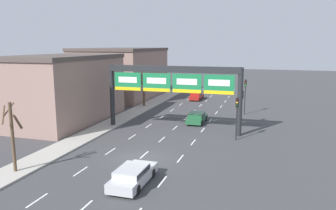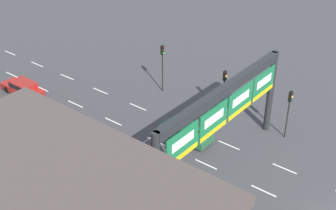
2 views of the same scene
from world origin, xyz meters
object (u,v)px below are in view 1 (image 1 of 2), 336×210
object	(u,v)px
sign_gantry	(172,82)
traffic_light_mid_block	(242,101)
tree_bare_closest	(143,88)
traffic_light_near_gantry	(245,90)
car_red	(196,95)
car_silver	(133,175)
traffic_light_far_end	(237,110)
car_green	(197,117)
tree_bare_second	(12,134)

from	to	relation	value
sign_gantry	traffic_light_mid_block	xyz separation A→B (m)	(7.30, 4.44, -2.50)
tree_bare_closest	sign_gantry	bearing A→B (deg)	-56.32
traffic_light_near_gantry	car_red	bearing A→B (deg)	131.28
traffic_light_near_gantry	traffic_light_mid_block	distance (m)	6.98
car_silver	traffic_light_far_end	distance (m)	14.44
car_green	tree_bare_second	distance (m)	22.37
traffic_light_mid_block	sign_gantry	bearing A→B (deg)	-148.67
car_green	tree_bare_closest	distance (m)	13.00
car_silver	car_red	distance (m)	36.63
traffic_light_mid_block	car_silver	bearing A→B (deg)	-106.78
sign_gantry	tree_bare_closest	bearing A→B (deg)	123.68
traffic_light_near_gantry	traffic_light_far_end	world-z (taller)	traffic_light_near_gantry
traffic_light_near_gantry	traffic_light_far_end	distance (m)	13.19
sign_gantry	traffic_light_near_gantry	bearing A→B (deg)	57.80
tree_bare_second	car_red	bearing A→B (deg)	80.80
tree_bare_closest	tree_bare_second	xyz separation A→B (m)	(0.41, -27.83, 0.10)
car_silver	traffic_light_near_gantry	xyz separation A→B (m)	(5.69, 26.20, 2.75)
sign_gantry	car_green	distance (m)	6.93
traffic_light_far_end	tree_bare_second	distance (m)	20.39
sign_gantry	tree_bare_closest	distance (m)	15.12
traffic_light_far_end	sign_gantry	bearing A→B (deg)	166.28
traffic_light_near_gantry	sign_gantry	bearing A→B (deg)	-122.20
traffic_light_mid_block	tree_bare_second	world-z (taller)	tree_bare_second
traffic_light_near_gantry	tree_bare_closest	bearing A→B (deg)	176.35
sign_gantry	traffic_light_near_gantry	world-z (taller)	sign_gantry
tree_bare_closest	tree_bare_second	size ratio (longest dim) A/B	0.98
tree_bare_closest	car_silver	bearing A→B (deg)	-70.25
sign_gantry	tree_bare_second	bearing A→B (deg)	-116.96
traffic_light_far_end	car_green	bearing A→B (deg)	130.45
sign_gantry	car_silver	size ratio (longest dim) A/B	3.14
sign_gantry	traffic_light_near_gantry	size ratio (longest dim) A/B	3.16
tree_bare_closest	traffic_light_near_gantry	bearing A→B (deg)	-3.65
car_silver	traffic_light_near_gantry	distance (m)	26.95
car_green	traffic_light_far_end	distance (m)	8.69
car_green	traffic_light_far_end	bearing A→B (deg)	-49.55
car_red	car_silver	bearing A→B (deg)	-84.77
sign_gantry	tree_bare_closest	xyz separation A→B (m)	(-8.26, 12.40, -2.59)
car_green	traffic_light_mid_block	bearing A→B (deg)	-1.36
sign_gantry	tree_bare_second	xyz separation A→B (m)	(-7.85, -15.43, -2.48)
car_red	tree_bare_closest	distance (m)	11.51
car_green	car_red	distance (m)	17.52
car_red	traffic_light_mid_block	world-z (taller)	traffic_light_mid_block
car_silver	tree_bare_second	distance (m)	9.67
sign_gantry	car_red	bearing A→B (deg)	94.85
sign_gantry	car_silver	world-z (taller)	sign_gantry
traffic_light_near_gantry	tree_bare_closest	size ratio (longest dim) A/B	0.93
sign_gantry	tree_bare_closest	world-z (taller)	sign_gantry
car_red	tree_bare_second	world-z (taller)	tree_bare_second
traffic_light_mid_block	traffic_light_far_end	distance (m)	6.22
car_green	traffic_light_far_end	world-z (taller)	traffic_light_far_end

